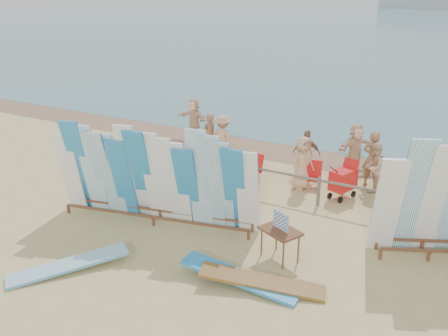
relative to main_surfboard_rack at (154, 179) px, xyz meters
The scene contains 21 objects.
ground 1.99m from the main_surfboard_rack, ahead, with size 160.00×160.00×0.00m, color tan.
wet_sand_strip 7.69m from the main_surfboard_rack, 78.45° to the left, with size 40.00×2.60×0.01m, color #86654B.
fence 3.63m from the main_surfboard_rack, 64.82° to the left, with size 12.08×0.08×0.90m.
main_surfboard_rack is the anchor object (origin of this frame).
side_surfboard_rack 6.94m from the main_surfboard_rack, 14.57° to the left, with size 2.70×1.81×3.05m.
vendor_table 3.81m from the main_surfboard_rack, ahead, with size 1.11×0.98×1.23m.
flat_board_e 3.18m from the main_surfboard_rack, 95.80° to the right, with size 0.56×2.70×0.07m, color white.
flat_board_c 4.29m from the main_surfboard_rack, 19.71° to the right, with size 0.56×2.70×0.07m, color brown.
flat_board_d 3.89m from the main_surfboard_rack, 23.82° to the right, with size 0.56×2.70×0.07m, color #2784C5.
beach_chair_left 4.25m from the main_surfboard_rack, 76.88° to the left, with size 0.71×0.73×0.92m.
beach_chair_right 5.44m from the main_surfboard_rack, 57.31° to the left, with size 0.64×0.65×0.85m.
stroller 5.79m from the main_surfboard_rack, 45.94° to the left, with size 0.85×1.02×1.19m.
beachgoer_11 8.01m from the main_surfboard_rack, 115.27° to the left, with size 1.61×0.52×1.73m, color beige.
beachgoer_1 5.42m from the main_surfboard_rack, 105.40° to the left, with size 0.64×0.35×1.76m, color #8C6042.
beachgoer_4 5.90m from the main_surfboard_rack, 66.62° to the left, with size 0.94×0.41×1.60m, color #8C6042.
beachgoer_3 5.47m from the main_surfboard_rack, 99.87° to the left, with size 1.11×0.46×1.72m, color tan.
beachgoer_2 4.09m from the main_surfboard_rack, 109.22° to the left, with size 0.75×0.36×1.54m, color beige.
beachgoer_6 4.99m from the main_surfboard_rack, 58.17° to the left, with size 0.85×0.41×1.74m, color tan.
beachgoer_8 6.93m from the main_surfboard_rack, 47.72° to the left, with size 0.78×0.38×1.61m, color beige.
beachgoer_7 7.11m from the main_surfboard_rack, 50.51° to the left, with size 0.68×0.37×1.87m, color #8C6042.
beachgoer_5 7.55m from the main_surfboard_rack, 60.78° to the left, with size 1.61×0.52×1.74m, color beige.
Camera 1 is at (5.86, -9.52, 5.99)m, focal length 38.00 mm.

